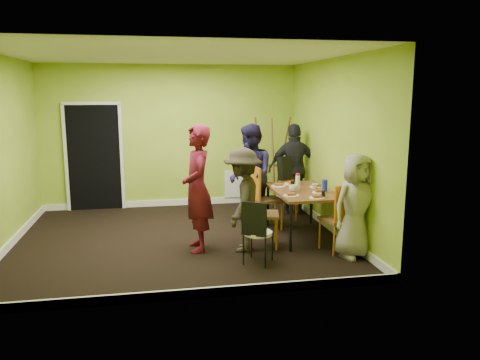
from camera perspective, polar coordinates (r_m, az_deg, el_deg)
The scene contains 28 objects.
ground at distance 7.47m, azimuth -7.33°, elevation -7.07°, with size 5.00×5.00×0.00m, color black.
room_walls at distance 7.27m, azimuth -7.72°, elevation 0.46°, with size 5.04×4.54×2.82m.
dining_table at distance 7.42m, azimuth 7.66°, elevation -1.62°, with size 0.90×1.50×0.75m.
chair_left_far at distance 7.79m, azimuth 2.76°, elevation -1.72°, with size 0.49×0.49×1.06m.
chair_left_near at distance 6.89m, azimuth 2.20°, elevation -3.40°, with size 0.52×0.51×1.05m.
chair_back_end at distance 8.69m, azimuth 6.25°, elevation 0.76°, with size 0.62×0.66×1.10m.
chair_front_end at distance 6.78m, azimuth 12.24°, elevation -4.10°, with size 0.50×0.50×1.00m.
chair_bentwood at distance 6.20m, azimuth 2.06°, elevation -6.04°, with size 0.46×0.47×0.87m.
easel at distance 9.18m, azimuth 3.80°, elevation 2.04°, with size 0.72×0.68×1.81m.
plate_near_left at distance 7.66m, azimuth 4.73°, elevation -0.73°, with size 0.24×0.24×0.01m, color white.
plate_near_right at distance 6.96m, azimuth 6.25°, elevation -1.90°, with size 0.23×0.23×0.01m, color white.
plate_far_back at distance 7.87m, azimuth 6.35°, elevation -0.45°, with size 0.26×0.26×0.01m, color white.
plate_far_front at distance 6.87m, azimuth 9.36°, elevation -2.15°, with size 0.22×0.22×0.01m, color white.
plate_wall_back at distance 7.66m, azimuth 9.36°, elevation -0.83°, with size 0.23×0.23×0.01m, color white.
plate_wall_front at distance 7.25m, azimuth 9.63°, elevation -1.48°, with size 0.22×0.22×0.01m, color white.
thermos at distance 7.41m, azimuth 7.05°, elevation -0.30°, with size 0.07×0.07×0.23m, color white.
blue_bottle at distance 7.26m, azimuth 10.29°, elevation -0.73°, with size 0.08×0.08×0.20m, color #1726AD.
orange_bottle at distance 7.60m, azimuth 6.08°, elevation -0.57°, with size 0.04×0.04×0.08m, color orange.
glass_mid at distance 7.62m, azimuth 6.44°, elevation -0.51°, with size 0.07×0.07×0.09m, color black.
glass_back at distance 7.87m, azimuth 6.80°, elevation -0.11°, with size 0.07×0.07×0.11m, color black.
glass_front at distance 6.94m, azimuth 10.11°, elevation -1.69°, with size 0.06×0.06×0.10m, color black.
cup_a at distance 7.25m, azimuth 6.55°, elevation -1.02°, with size 0.14×0.14×0.11m, color white.
cup_b at distance 7.50m, azimuth 9.12°, elevation -0.77°, with size 0.09×0.09×0.09m, color white.
person_standing at distance 6.70m, azimuth -5.21°, elevation -1.03°, with size 0.66×0.44×1.82m, color #570E1C.
person_left_far at distance 7.94m, azimuth 1.31°, elevation 0.57°, with size 0.85×0.66×1.75m, color #191534.
person_left_near at distance 6.69m, azimuth 0.36°, elevation -2.43°, with size 0.96×0.55×1.49m, color #2D261E.
person_back_end at distance 8.84m, azimuth 6.67°, elevation 1.36°, with size 0.99×0.41×1.69m, color black.
person_front_end at distance 6.61m, azimuth 13.94°, elevation -3.09°, with size 0.71×0.46×1.45m, color gray.
Camera 1 is at (-0.35, -7.11, 2.25)m, focal length 35.00 mm.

